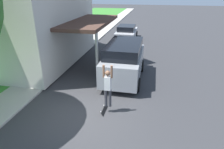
% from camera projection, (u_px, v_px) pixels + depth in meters
% --- Properties ---
extents(ground_plane, '(120.00, 120.00, 0.00)m').
position_uv_depth(ground_plane, '(81.00, 116.00, 8.31)').
color(ground_plane, '#333335').
extents(lawn, '(10.00, 80.00, 0.08)m').
position_uv_depth(lawn, '(9.00, 57.00, 15.19)').
color(lawn, '#387F2D').
rests_on(lawn, ground_plane).
extents(sidewalk, '(1.80, 80.00, 0.10)m').
position_uv_depth(sidewalk, '(62.00, 61.00, 14.35)').
color(sidewalk, '#ADA89E').
rests_on(sidewalk, ground_plane).
extents(suv_parked, '(2.11, 4.43, 2.11)m').
position_uv_depth(suv_parked, '(124.00, 60.00, 11.27)').
color(suv_parked, gray).
rests_on(suv_parked, ground_plane).
extents(car_down_street, '(1.96, 4.18, 1.44)m').
position_uv_depth(car_down_street, '(127.00, 33.00, 20.20)').
color(car_down_street, '#B7B7BC').
rests_on(car_down_street, ground_plane).
extents(skateboarder, '(0.41, 0.21, 1.84)m').
position_uv_depth(skateboarder, '(108.00, 86.00, 8.06)').
color(skateboarder, '#38383D').
rests_on(skateboarder, ground_plane).
extents(skateboard, '(0.17, 0.81, 0.23)m').
position_uv_depth(skateboard, '(104.00, 110.00, 8.57)').
color(skateboard, black).
rests_on(skateboard, ground_plane).
extents(fire_hydrant, '(0.20, 0.20, 0.75)m').
position_uv_depth(fire_hydrant, '(22.00, 79.00, 10.49)').
color(fire_hydrant, gold).
rests_on(fire_hydrant, sidewalk).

